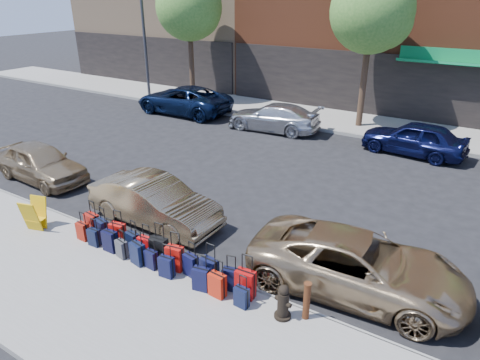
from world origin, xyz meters
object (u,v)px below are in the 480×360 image
Objects in this scene: bollard at (307,300)px; streetlight at (146,22)px; car_far_0 at (184,100)px; car_far_2 at (414,138)px; car_near_0 at (40,162)px; car_near_1 at (154,202)px; suitcase_front_5 at (159,250)px; fire_hydrant at (283,303)px; tree_left at (191,9)px; display_rack at (35,215)px; car_far_1 at (273,117)px; car_near_2 at (357,264)px; tree_center at (375,14)px.

streetlight is at bearing 140.98° from bollard.
car_far_0 is 1.32× the size of car_far_2.
car_near_1 is (5.69, -0.20, 0.01)m from car_near_0.
streetlight is 1.90× the size of car_near_1.
suitcase_front_5 is 2.29m from car_near_1.
car_far_0 is (-12.26, 12.04, 0.25)m from fire_hydrant.
tree_left is 16.70m from display_rack.
car_far_2 is at bearing 86.16° from car_far_1.
car_near_1 is 10.15m from car_far_1.
bollard is (13.75, -14.23, -4.81)m from tree_left.
tree_left is 14.48m from car_far_2.
fire_hydrant is at bearing -7.36° from suitcase_front_5.
tree_left is 20.27m from fire_hydrant.
car_near_0 reaches higher than car_far_1.
suitcase_front_5 is at bearing -12.24° from car_far_2.
suitcase_front_5 is 1.33× the size of fire_hydrant.
bollard reaches higher than fire_hydrant.
car_near_2 is (4.47, 1.70, 0.20)m from suitcase_front_5.
car_near_1 reaches higher than display_rack.
suitcase_front_5 is 3.95m from bollard.
car_far_2 reaches higher than suitcase_front_5.
tree_center is 6.86× the size of suitcase_front_5.
car_near_1 is (-5.14, 1.80, 0.18)m from fire_hydrant.
suitcase_front_5 is 0.21× the size of car_near_2.
car_near_1 reaches higher than fire_hydrant.
display_rack is at bearing -107.65° from tree_center.
fire_hydrant is (16.27, -13.76, -4.14)m from streetlight.
car_far_0 is 12.39m from car_far_2.
car_near_2 is 1.07× the size of car_far_1.
car_far_2 is at bearing 103.03° from fire_hydrant.
car_near_1 is 12.47m from car_far_0.
car_near_2 is (17.21, -11.88, -3.98)m from streetlight.
car_near_1 is (-5.56, 1.57, 0.09)m from bollard.
bollard is 5.77m from car_near_1.
tree_left is at bearing 180.00° from tree_center.
tree_left reaches higher than car_near_1.
car_far_0 reaches higher than fire_hydrant.
car_near_1 is at bearing -47.05° from streetlight.
tree_left reaches higher than display_rack.
suitcase_front_5 is at bearing 35.57° from car_far_0.
display_rack is at bearing -162.80° from fire_hydrant.
streetlight reaches higher than car_near_2.
bollard is at bearing -77.13° from tree_center.
display_rack is (8.69, -14.22, -4.06)m from streetlight.
car_near_2 is (0.52, 1.65, 0.08)m from bollard.
car_near_2 is 16.65m from car_far_0.
car_near_2 is at bearing 16.41° from suitcase_front_5.
suitcase_front_5 is (-0.70, -14.28, -4.93)m from tree_center.
streetlight is 5.85m from car_far_0.
tree_left is at bearing 34.15° from car_near_1.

